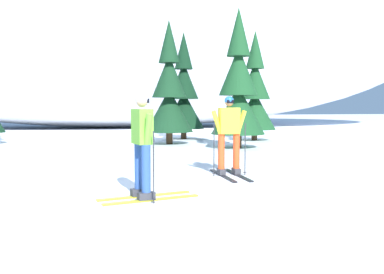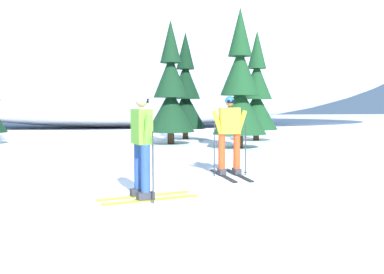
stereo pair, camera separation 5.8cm
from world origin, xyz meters
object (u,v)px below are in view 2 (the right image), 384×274
at_px(pine_tree_center_left, 171,92).
at_px(skier_yellow_jacket, 229,134).
at_px(pine_tree_far_right, 257,95).
at_px(skier_lime_jacket, 142,144).
at_px(pine_tree_right, 240,90).
at_px(pine_tree_center_right, 185,95).

bearing_deg(pine_tree_center_left, skier_yellow_jacket, -88.99).
bearing_deg(skier_yellow_jacket, pine_tree_far_right, 67.21).
bearing_deg(skier_yellow_jacket, skier_lime_jacket, -134.66).
xyz_separation_m(skier_lime_jacket, pine_tree_right, (4.19, 8.10, 1.20)).
bearing_deg(skier_yellow_jacket, pine_tree_right, 70.78).
bearing_deg(pine_tree_center_right, pine_tree_right, -75.42).
bearing_deg(pine_tree_center_right, skier_yellow_jacket, -94.89).
bearing_deg(pine_tree_center_left, pine_tree_center_right, 67.14).
bearing_deg(pine_tree_center_left, skier_lime_jacket, -100.92).
distance_m(pine_tree_center_left, pine_tree_right, 3.04).
bearing_deg(skier_lime_jacket, skier_yellow_jacket, 45.34).
xyz_separation_m(skier_yellow_jacket, pine_tree_far_right, (3.85, 9.16, 1.10)).
height_order(skier_lime_jacket, pine_tree_center_left, pine_tree_center_left).
xyz_separation_m(pine_tree_center_left, pine_tree_center_right, (1.04, 2.47, -0.02)).
bearing_deg(pine_tree_right, pine_tree_far_right, 61.01).
distance_m(skier_lime_jacket, pine_tree_far_right, 12.81).
height_order(pine_tree_right, pine_tree_far_right, pine_tree_right).
distance_m(pine_tree_center_left, pine_tree_center_right, 2.68).
relative_size(skier_lime_jacket, pine_tree_center_left, 0.36).
xyz_separation_m(pine_tree_right, pine_tree_far_right, (1.77, 3.19, -0.10)).
distance_m(pine_tree_right, pine_tree_far_right, 3.65).
bearing_deg(pine_tree_far_right, pine_tree_right, -118.99).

